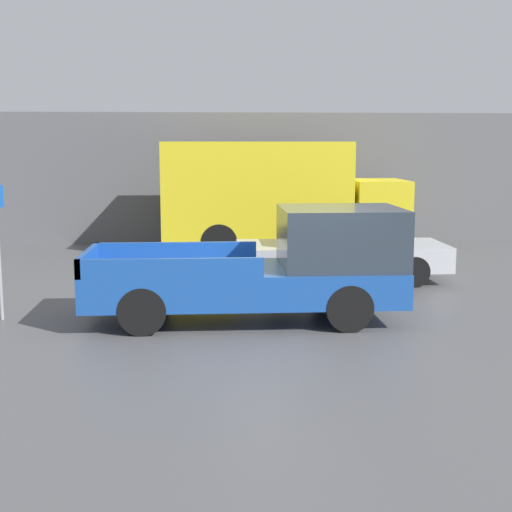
# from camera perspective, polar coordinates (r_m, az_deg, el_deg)

# --- Properties ---
(ground_plane) EXTENTS (60.00, 60.00, 0.00)m
(ground_plane) POSITION_cam_1_polar(r_m,az_deg,el_deg) (13.12, 2.82, -5.22)
(ground_plane) COLOR #4C4C4F
(building_wall) EXTENTS (28.00, 0.15, 4.22)m
(building_wall) POSITION_cam_1_polar(r_m,az_deg,el_deg) (23.37, -0.11, 6.24)
(building_wall) COLOR #56565B
(building_wall) RESTS_ON ground
(pickup_truck) EXTENTS (5.72, 2.12, 2.07)m
(pickup_truck) POSITION_cam_1_polar(r_m,az_deg,el_deg) (13.04, 1.65, -0.91)
(pickup_truck) COLOR #194799
(pickup_truck) RESTS_ON ground
(car) EXTENTS (4.89, 1.94, 1.62)m
(car) POSITION_cam_1_polar(r_m,az_deg,el_deg) (16.95, 7.01, 0.77)
(car) COLOR #B7BABF
(car) RESTS_ON ground
(delivery_truck) EXTENTS (7.07, 2.34, 3.28)m
(delivery_truck) POSITION_cam_1_polar(r_m,az_deg,el_deg) (20.85, 1.45, 4.96)
(delivery_truck) COLOR gold
(delivery_truck) RESTS_ON ground
(newspaper_box) EXTENTS (0.45, 0.40, 1.06)m
(newspaper_box) POSITION_cam_1_polar(r_m,az_deg,el_deg) (23.16, -0.87, 2.30)
(newspaper_box) COLOR red
(newspaper_box) RESTS_ON ground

